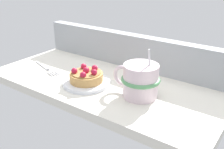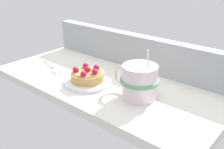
{
  "view_description": "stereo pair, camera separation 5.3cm",
  "coord_description": "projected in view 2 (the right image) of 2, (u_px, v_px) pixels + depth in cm",
  "views": [
    {
      "loc": [
        42.87,
        -56.37,
        32.74
      ],
      "look_at": [
        5.23,
        -3.71,
        4.62
      ],
      "focal_mm": 42.05,
      "sensor_mm": 36.0,
      "label": 1
    },
    {
      "loc": [
        47.05,
        -53.11,
        32.74
      ],
      "look_at": [
        5.23,
        -3.71,
        4.62
      ],
      "focal_mm": 42.05,
      "sensor_mm": 36.0,
      "label": 2
    }
  ],
  "objects": [
    {
      "name": "coffee_mug",
      "position": [
        139.0,
        81.0,
        0.67
      ],
      "size": [
        13.48,
        10.18,
        13.3
      ],
      "color": "silver",
      "rests_on": "ground_plane"
    },
    {
      "name": "dessert_fork",
      "position": [
        51.0,
        66.0,
        0.88
      ],
      "size": [
        15.2,
        6.2,
        0.6
      ],
      "color": "#B7B7BC",
      "rests_on": "ground_plane"
    },
    {
      "name": "window_rail_back",
      "position": [
        136.0,
        51.0,
        0.86
      ],
      "size": [
        69.0,
        3.66,
        10.97
      ],
      "primitive_type": "cube",
      "color": "#9EA3A8",
      "rests_on": "ground_plane"
    },
    {
      "name": "raspberry_tart",
      "position": [
        88.0,
        75.0,
        0.75
      ],
      "size": [
        9.52,
        9.52,
        4.26
      ],
      "color": "tan",
      "rests_on": "dessert_plate"
    },
    {
      "name": "dessert_plate",
      "position": [
        88.0,
        82.0,
        0.76
      ],
      "size": [
        13.65,
        13.65,
        1.03
      ],
      "color": "silver",
      "rests_on": "ground_plane"
    },
    {
      "name": "ground_plane",
      "position": [
        107.0,
        84.0,
        0.79
      ],
      "size": [
        70.41,
        32.8,
        2.53
      ],
      "primitive_type": "cube",
      "color": "silver"
    }
  ]
}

